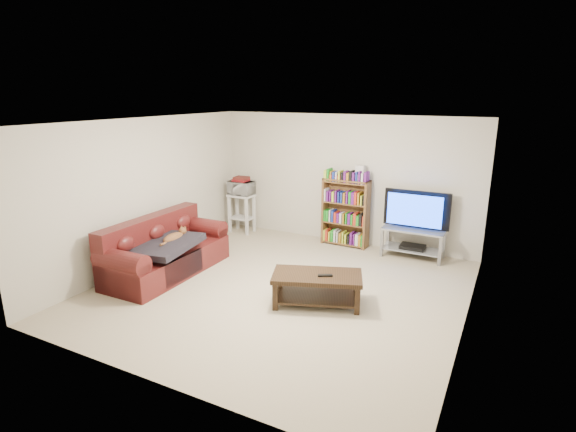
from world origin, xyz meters
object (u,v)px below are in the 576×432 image
Objects in this scene: coffee_table at (317,283)px; tv_stand at (413,238)px; bookshelf at (345,212)px; sofa at (164,253)px.

tv_stand reaches higher than coffee_table.
sofa is at bearing -127.08° from bookshelf.
tv_stand is 0.83× the size of bookshelf.
sofa reaches higher than coffee_table.
tv_stand is at bearing -2.08° from bookshelf.
bookshelf is at bearing 50.51° from sofa.
bookshelf reaches higher than sofa.
sofa reaches higher than tv_stand.
coffee_table is 2.57m from bookshelf.
bookshelf is (-0.52, 2.49, 0.35)m from coffee_table.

